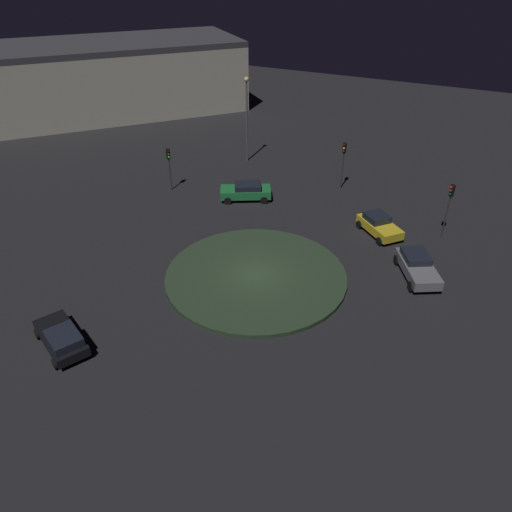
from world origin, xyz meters
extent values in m
plane|color=black|center=(0.00, 0.00, 0.00)|extent=(118.76, 118.76, 0.00)
cylinder|color=#263823|center=(0.00, 0.00, 0.14)|extent=(12.31, 12.31, 0.28)
cube|color=black|center=(6.95, 10.77, 0.59)|extent=(4.51, 3.44, 0.57)
cube|color=black|center=(6.28, 11.10, 1.12)|extent=(2.53, 2.32, 0.49)
cylinder|color=black|center=(8.69, 10.92, 0.31)|extent=(0.65, 0.47, 0.61)
cylinder|color=black|center=(7.90, 9.31, 0.31)|extent=(0.65, 0.47, 0.61)
cylinder|color=black|center=(6.01, 12.24, 0.31)|extent=(0.65, 0.47, 0.61)
cylinder|color=black|center=(5.22, 10.63, 0.31)|extent=(0.65, 0.47, 0.61)
cube|color=slate|center=(-9.80, -4.87, 0.69)|extent=(3.77, 4.75, 0.67)
cube|color=black|center=(-9.48, -5.46, 1.24)|extent=(2.41, 2.55, 0.44)
cylinder|color=black|center=(-11.39, -3.94, 0.35)|extent=(0.54, 0.73, 0.71)
cylinder|color=black|center=(-9.75, -3.03, 0.35)|extent=(0.54, 0.73, 0.71)
cylinder|color=black|center=(-9.86, -6.71, 0.35)|extent=(0.54, 0.73, 0.71)
cylinder|color=black|center=(-8.22, -5.80, 0.35)|extent=(0.54, 0.73, 0.71)
cube|color=gold|center=(-6.06, -9.46, 0.65)|extent=(4.08, 3.92, 0.66)
cube|color=black|center=(-5.71, -9.78, 1.23)|extent=(2.34, 2.33, 0.49)
cylinder|color=black|center=(-7.70, -9.21, 0.32)|extent=(0.62, 0.59, 0.64)
cylinder|color=black|center=(-6.50, -7.86, 0.32)|extent=(0.62, 0.59, 0.64)
cylinder|color=black|center=(-5.63, -11.06, 0.32)|extent=(0.62, 0.59, 0.64)
cylinder|color=black|center=(-4.43, -9.71, 0.32)|extent=(0.62, 0.59, 0.64)
cube|color=#1E7238|center=(6.06, -10.39, 0.68)|extent=(4.75, 3.72, 0.71)
cube|color=black|center=(5.89, -10.49, 1.25)|extent=(2.78, 2.52, 0.44)
cylinder|color=black|center=(5.11, -11.97, 0.32)|extent=(0.67, 0.50, 0.64)
cylinder|color=black|center=(4.23, -10.31, 0.32)|extent=(0.67, 0.50, 0.64)
cylinder|color=black|center=(7.90, -10.47, 0.32)|extent=(0.67, 0.50, 0.64)
cylinder|color=black|center=(7.01, -8.82, 0.32)|extent=(0.67, 0.50, 0.64)
cylinder|color=#2D2D2D|center=(-10.54, -11.10, 1.76)|extent=(0.12, 0.12, 3.52)
cube|color=black|center=(-10.54, -11.10, 3.97)|extent=(0.37, 0.37, 0.90)
sphere|color=red|center=(-10.44, -11.00, 4.24)|extent=(0.20, 0.20, 0.20)
sphere|color=#4C380F|center=(-10.44, -11.00, 3.97)|extent=(0.20, 0.20, 0.20)
sphere|color=#0F3819|center=(-10.44, -11.00, 3.70)|extent=(0.20, 0.20, 0.20)
cylinder|color=#2D2D2D|center=(-0.81, -16.26, 1.72)|extent=(0.12, 0.12, 3.44)
cube|color=black|center=(-0.81, -16.26, 3.89)|extent=(0.31, 0.23, 0.90)
sphere|color=#3F0C0C|center=(-0.80, -16.12, 4.16)|extent=(0.20, 0.20, 0.20)
sphere|color=yellow|center=(-0.80, -16.12, 3.89)|extent=(0.20, 0.20, 0.20)
sphere|color=#0F3819|center=(-0.80, -16.12, 3.62)|extent=(0.20, 0.20, 0.20)
cylinder|color=#2D2D2D|center=(13.10, -9.19, 1.50)|extent=(0.12, 0.12, 3.01)
cube|color=black|center=(13.10, -9.19, 3.46)|extent=(0.35, 0.37, 0.90)
sphere|color=#3F0C0C|center=(12.98, -9.11, 3.73)|extent=(0.20, 0.20, 0.20)
sphere|color=#4C380F|center=(12.98, -9.11, 3.46)|extent=(0.20, 0.20, 0.20)
sphere|color=#1EE53F|center=(12.98, -9.11, 3.19)|extent=(0.20, 0.20, 0.20)
cylinder|color=#4C4C51|center=(9.98, -18.48, 4.03)|extent=(0.18, 0.18, 8.05)
sphere|color=#F9D166|center=(9.98, -18.48, 8.19)|extent=(0.46, 0.46, 0.46)
cube|color=#ADA893|center=(33.78, -26.70, 3.97)|extent=(32.20, 33.75, 7.95)
cube|color=#333338|center=(33.78, -26.70, 8.30)|extent=(32.20, 33.75, 0.70)
camera|label=1|loc=(-11.89, 24.51, 19.40)|focal=34.42mm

